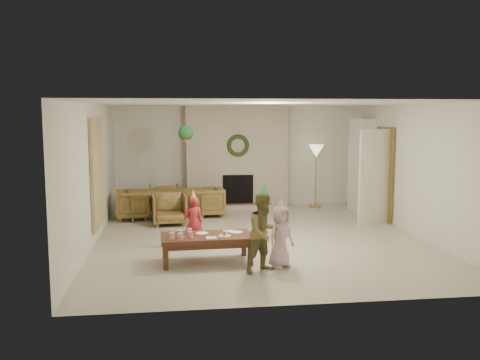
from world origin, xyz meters
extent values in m
plane|color=#B7B29E|center=(0.00, 0.00, 0.00)|extent=(7.00, 7.00, 0.00)
plane|color=white|center=(0.00, 0.00, 2.50)|extent=(7.00, 7.00, 0.00)
plane|color=silver|center=(0.00, 3.50, 1.25)|extent=(7.00, 0.00, 7.00)
plane|color=silver|center=(0.00, -3.50, 1.25)|extent=(7.00, 0.00, 7.00)
plane|color=silver|center=(-3.00, 0.00, 1.25)|extent=(0.00, 7.00, 7.00)
plane|color=silver|center=(3.00, 0.00, 1.25)|extent=(0.00, 7.00, 7.00)
cube|color=#551D16|center=(0.00, 3.30, 1.25)|extent=(2.50, 0.40, 2.50)
cube|color=maroon|center=(0.00, 2.95, 0.06)|extent=(1.60, 0.30, 0.12)
cube|color=black|center=(0.00, 3.12, 0.45)|extent=(0.75, 0.12, 0.75)
torus|color=#1D3714|center=(0.00, 3.07, 1.55)|extent=(0.54, 0.10, 0.54)
cylinder|color=gold|center=(1.94, 3.00, 0.02)|extent=(0.29, 0.29, 0.03)
cylinder|color=gold|center=(1.94, 3.00, 0.73)|extent=(0.03, 0.03, 1.40)
cone|color=beige|center=(1.94, 3.00, 1.40)|extent=(0.37, 0.37, 0.31)
cube|color=white|center=(2.84, 2.30, 1.10)|extent=(0.30, 1.00, 2.20)
cube|color=white|center=(2.82, 2.30, 0.45)|extent=(0.30, 0.92, 0.03)
cube|color=white|center=(2.82, 2.30, 0.85)|extent=(0.30, 0.92, 0.03)
cube|color=white|center=(2.82, 2.30, 1.25)|extent=(0.30, 0.92, 0.03)
cube|color=white|center=(2.82, 2.30, 1.65)|extent=(0.30, 0.92, 0.03)
cube|color=red|center=(2.80, 2.15, 0.59)|extent=(0.20, 0.40, 0.24)
cube|color=#245884|center=(2.80, 2.35, 0.99)|extent=(0.20, 0.44, 0.24)
cube|color=gold|center=(2.80, 2.20, 1.38)|extent=(0.20, 0.36, 0.22)
cube|color=brown|center=(2.96, 1.20, 1.02)|extent=(0.05, 0.86, 2.04)
cube|color=beige|center=(2.58, 0.82, 1.00)|extent=(0.77, 0.32, 2.00)
cube|color=#BFB687|center=(-2.96, 0.20, 1.25)|extent=(0.06, 1.20, 2.00)
imported|color=brown|center=(-1.73, 2.14, 0.30)|extent=(1.75, 1.07, 0.59)
imported|color=brown|center=(-1.67, 1.40, 0.33)|extent=(0.75, 0.77, 0.65)
imported|color=brown|center=(-1.79, 2.87, 0.33)|extent=(0.75, 0.77, 0.65)
imported|color=brown|center=(-2.47, 2.08, 0.33)|extent=(0.77, 0.75, 0.65)
imported|color=brown|center=(-0.81, 2.21, 0.33)|extent=(0.77, 0.75, 0.65)
cylinder|color=tan|center=(-1.30, 1.50, 2.15)|extent=(0.01, 0.01, 0.70)
cylinder|color=#A44335|center=(-1.30, 1.50, 1.80)|extent=(0.16, 0.16, 0.12)
sphere|color=#194C1F|center=(-1.30, 1.50, 1.92)|extent=(0.32, 0.32, 0.32)
cube|color=#522D1B|center=(-1.08, -1.51, 0.40)|extent=(1.45, 0.76, 0.07)
cube|color=#522D1B|center=(-1.08, -1.51, 0.33)|extent=(1.33, 0.65, 0.09)
cube|color=#522D1B|center=(-1.71, -1.83, 0.19)|extent=(0.08, 0.08, 0.37)
cube|color=#522D1B|center=(-0.42, -1.78, 0.19)|extent=(0.08, 0.08, 0.37)
cube|color=#522D1B|center=(-1.73, -1.25, 0.19)|extent=(0.08, 0.08, 0.37)
cube|color=#522D1B|center=(-0.45, -1.20, 0.19)|extent=(0.08, 0.08, 0.37)
cylinder|color=white|center=(-1.62, -1.70, 0.49)|extent=(0.08, 0.08, 0.10)
cylinder|color=white|center=(-1.63, -1.48, 0.49)|extent=(0.08, 0.08, 0.10)
cylinder|color=white|center=(-1.48, -1.75, 0.49)|extent=(0.08, 0.08, 0.10)
cylinder|color=white|center=(-1.49, -1.53, 0.49)|extent=(0.08, 0.08, 0.10)
cylinder|color=white|center=(-1.34, -1.65, 0.49)|extent=(0.08, 0.08, 0.10)
cylinder|color=white|center=(-1.34, -1.43, 0.49)|extent=(0.08, 0.08, 0.10)
cylinder|color=white|center=(-1.14, -1.38, 0.44)|extent=(0.20, 0.20, 0.01)
cylinder|color=white|center=(-0.80, -1.61, 0.44)|extent=(0.20, 0.20, 0.01)
cylinder|color=white|center=(-0.59, -1.38, 0.44)|extent=(0.20, 0.20, 0.01)
sphere|color=tan|center=(-0.80, -1.61, 0.48)|extent=(0.08, 0.08, 0.08)
cube|color=#FFBBCF|center=(-1.02, -1.71, 0.44)|extent=(0.17, 0.17, 0.01)
cube|color=#FFBBCF|center=(-0.70, -1.30, 0.44)|extent=(0.17, 0.17, 0.01)
imported|color=#B7272B|center=(-1.25, -0.62, 0.45)|extent=(0.35, 0.25, 0.91)
cone|color=#F0B250|center=(-1.25, -0.62, 0.95)|extent=(0.15, 0.15, 0.17)
imported|color=#9A582A|center=(-0.26, -2.10, 0.59)|extent=(0.71, 0.64, 1.18)
cone|color=#4BB057|center=(-0.26, -2.10, 1.23)|extent=(0.15, 0.15, 0.19)
imported|color=beige|center=(0.02, -1.90, 0.47)|extent=(0.55, 0.51, 0.95)
cone|color=silver|center=(0.02, -1.90, 0.98)|extent=(0.16, 0.16, 0.17)
camera|label=1|loc=(-1.59, -9.49, 2.34)|focal=39.06mm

